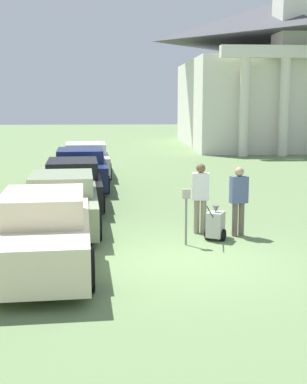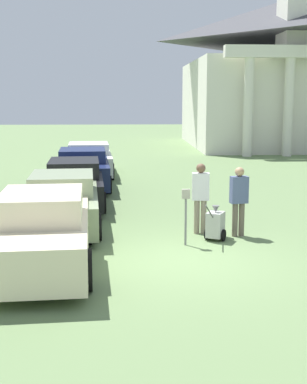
{
  "view_description": "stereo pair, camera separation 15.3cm",
  "coord_description": "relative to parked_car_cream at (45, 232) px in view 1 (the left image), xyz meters",
  "views": [
    {
      "loc": [
        -1.36,
        -10.71,
        3.34
      ],
      "look_at": [
        -0.57,
        2.08,
        1.1
      ],
      "focal_mm": 50.0,
      "sensor_mm": 36.0,
      "label": 1
    },
    {
      "loc": [
        -1.21,
        -10.72,
        3.34
      ],
      "look_at": [
        -0.57,
        2.08,
        1.1
      ],
      "focal_mm": 50.0,
      "sensor_mm": 36.0,
      "label": 2
    }
  ],
  "objects": [
    {
      "name": "parked_car_white",
      "position": [
        -0.0,
        13.09,
        -0.04
      ],
      "size": [
        2.33,
        5.09,
        1.44
      ],
      "rotation": [
        0.0,
        0.0,
        0.07
      ],
      "color": "silver",
      "rests_on": "ground_plane"
    },
    {
      "name": "parked_car_cream",
      "position": [
        0.0,
        0.0,
        0.0
      ],
      "size": [
        2.17,
        5.0,
        1.55
      ],
      "rotation": [
        0.0,
        0.0,
        0.07
      ],
      "color": "beige",
      "rests_on": "ground_plane"
    },
    {
      "name": "parked_car_sage",
      "position": [
        -0.0,
        3.35,
        -0.05
      ],
      "size": [
        2.18,
        4.87,
        1.45
      ],
      "rotation": [
        0.0,
        0.0,
        0.07
      ],
      "color": "gray",
      "rests_on": "ground_plane"
    },
    {
      "name": "equipment_cart",
      "position": [
        3.78,
        1.85,
        -0.34
      ],
      "size": [
        0.63,
        0.97,
        1.0
      ],
      "rotation": [
        0.0,
        0.0,
        -0.46
      ],
      "color": "#B2B2AD",
      "rests_on": "ground_plane"
    },
    {
      "name": "person_worker",
      "position": [
        3.5,
        2.51,
        0.28
      ],
      "size": [
        0.44,
        0.26,
        1.77
      ],
      "rotation": [
        0.0,
        0.0,
        3.05
      ],
      "color": "gray",
      "rests_on": "ground_plane"
    },
    {
      "name": "parked_car_black",
      "position": [
        0.0,
        6.53,
        -0.06
      ],
      "size": [
        2.15,
        5.19,
        1.44
      ],
      "rotation": [
        0.0,
        0.0,
        0.07
      ],
      "color": "black",
      "rests_on": "ground_plane"
    },
    {
      "name": "church",
      "position": [
        12.27,
        27.58,
        4.8
      ],
      "size": [
        12.03,
        14.86,
        24.38
      ],
      "color": "silver",
      "rests_on": "ground_plane"
    },
    {
      "name": "ground_plane",
      "position": [
        2.9,
        0.25,
        -0.73
      ],
      "size": [
        120.0,
        120.0,
        0.0
      ],
      "primitive_type": "plane",
      "color": "#607A4C"
    },
    {
      "name": "parking_meter",
      "position": [
        3.02,
        1.45,
        0.19
      ],
      "size": [
        0.18,
        0.09,
        1.31
      ],
      "color": "slate",
      "rests_on": "ground_plane"
    },
    {
      "name": "parked_car_navy",
      "position": [
        -0.0,
        9.8,
        -0.03
      ],
      "size": [
        2.3,
        5.04,
        1.48
      ],
      "rotation": [
        0.0,
        0.0,
        0.07
      ],
      "color": "#19234C",
      "rests_on": "ground_plane"
    },
    {
      "name": "person_supervisor",
      "position": [
        4.4,
        2.21,
        0.25
      ],
      "size": [
        0.45,
        0.29,
        1.71
      ],
      "rotation": [
        0.0,
        0.0,
        3.31
      ],
      "color": "#665B4C",
      "rests_on": "ground_plane"
    }
  ]
}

